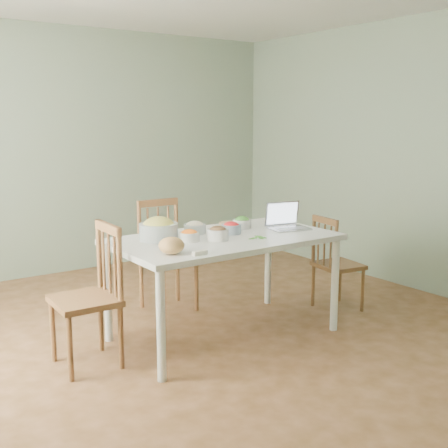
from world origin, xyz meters
TOP-DOWN VIEW (x-y plane):
  - floor at (0.00, 0.00)m, footprint 5.00×5.00m
  - wall_back at (0.00, 2.50)m, footprint 5.00×0.00m
  - wall_right at (2.50, 0.00)m, footprint 0.00×5.00m
  - dining_table at (0.18, -0.12)m, footprint 1.72×0.97m
  - chair_far at (0.13, 0.69)m, footprint 0.45×0.43m
  - chair_left at (-0.93, -0.02)m, footprint 0.43×0.45m
  - chair_right at (1.39, -0.18)m, footprint 0.41×0.43m
  - bread_boule at (-0.44, -0.38)m, footprint 0.19×0.19m
  - butter_stick at (-0.30, -0.52)m, footprint 0.11×0.04m
  - bowl_squash at (-0.30, 0.07)m, footprint 0.37×0.37m
  - bowl_carrot at (-0.13, -0.10)m, footprint 0.20×0.20m
  - bowl_onion at (0.06, 0.13)m, footprint 0.18×0.18m
  - bowl_mushroom at (0.06, -0.20)m, footprint 0.21×0.21m
  - bowl_redpep at (0.29, -0.05)m, footprint 0.18×0.18m
  - bowl_broccoli at (0.50, 0.08)m, footprint 0.19×0.19m
  - flatbread at (0.51, 0.25)m, footprint 0.27×0.27m
  - basil_bunch at (0.34, -0.31)m, footprint 0.18×0.18m
  - laptop at (0.79, -0.19)m, footprint 0.36×0.30m

SIDE VIEW (x-z plane):
  - floor at x=0.00m, z-range 0.00..0.00m
  - dining_table at x=0.18m, z-range 0.00..0.81m
  - chair_right at x=1.39m, z-range 0.00..0.86m
  - chair_far at x=0.13m, z-range 0.00..0.99m
  - chair_left at x=-0.93m, z-range 0.00..1.00m
  - flatbread at x=0.51m, z-range 0.81..0.83m
  - basil_bunch at x=0.34m, z-range 0.81..0.83m
  - butter_stick at x=-0.30m, z-range 0.81..0.84m
  - bowl_carrot at x=-0.13m, z-range 0.81..0.89m
  - bowl_redpep at x=0.29m, z-range 0.81..0.90m
  - bowl_onion at x=0.06m, z-range 0.81..0.90m
  - bowl_broccoli at x=0.50m, z-range 0.81..0.90m
  - bowl_mushroom at x=0.06m, z-range 0.81..0.91m
  - bread_boule at x=-0.44m, z-range 0.81..0.92m
  - bowl_squash at x=-0.30m, z-range 0.81..0.98m
  - laptop at x=0.79m, z-range 0.81..1.03m
  - wall_back at x=0.00m, z-range 0.00..2.70m
  - wall_right at x=2.50m, z-range 0.00..2.70m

